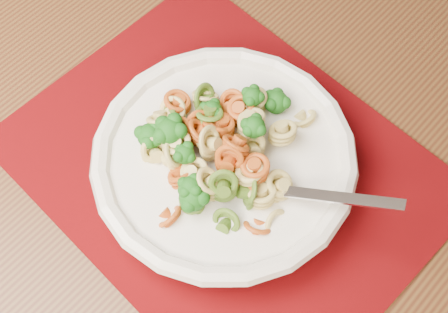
% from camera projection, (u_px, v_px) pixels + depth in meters
% --- Properties ---
extents(dining_table, '(1.53, 1.20, 0.76)m').
position_uv_depth(dining_table, '(241.00, 145.00, 0.79)').
color(dining_table, '#543517').
rests_on(dining_table, ground).
extents(placemat, '(0.51, 0.44, 0.00)m').
position_uv_depth(placemat, '(226.00, 167.00, 0.65)').
color(placemat, '#570306').
rests_on(placemat, dining_table).
extents(pasta_bowl, '(0.27, 0.27, 0.05)m').
position_uv_depth(pasta_bowl, '(224.00, 161.00, 0.62)').
color(pasta_bowl, white).
rests_on(pasta_bowl, placemat).
extents(pasta_broccoli_heap, '(0.22, 0.22, 0.06)m').
position_uv_depth(pasta_broccoli_heap, '(224.00, 154.00, 0.61)').
color(pasta_broccoli_heap, tan).
rests_on(pasta_broccoli_heap, pasta_bowl).
extents(fork, '(0.18, 0.05, 0.08)m').
position_uv_depth(fork, '(261.00, 188.00, 0.59)').
color(fork, silver).
rests_on(fork, pasta_bowl).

